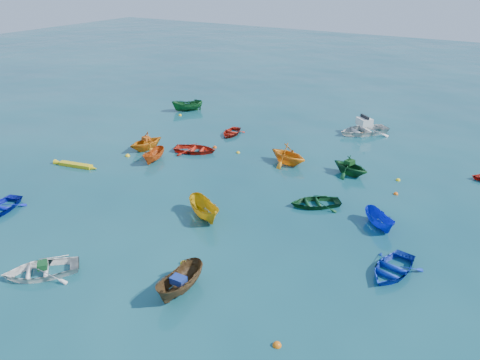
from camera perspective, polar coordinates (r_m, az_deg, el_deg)
The scene contains 29 objects.
ground at distance 27.29m, azimuth -5.44°, elevation -4.57°, with size 160.00×160.00×0.00m, color #0A3B4B.
dinghy_white_near at distance 24.48m, azimuth -22.99°, elevation -10.52°, with size 2.46×3.44×0.71m, color white.
sampan_brown_mid at distance 21.72m, azimuth -7.17°, elevation -13.37°, with size 1.15×3.04×1.18m, color #52381D.
dinghy_blue_se at distance 23.84m, azimuth 17.97°, elevation -10.67°, with size 2.30×3.21×0.67m, color #0E32B8.
dinghy_orange_w at distance 37.73m, azimuth -11.32°, elevation 3.67°, with size 2.52×2.92×1.54m, color orange.
sampan_yellow_mid at distance 27.24m, azimuth -4.32°, elevation -4.58°, with size 1.17×3.10×1.20m, color gold.
dinghy_green_e at distance 28.82m, azimuth 9.12°, elevation -3.08°, with size 2.18×3.05×0.63m, color #10451F.
dinghy_red_nw at distance 36.65m, azimuth -5.48°, elevation 3.41°, with size 2.35×3.29×0.68m, color red.
sampan_orange_n at distance 35.39m, azimuth -10.38°, elevation 2.29°, with size 0.98×2.59×1.00m, color #C34C12.
dinghy_green_n at distance 33.50m, azimuth 13.22°, elevation 0.69°, with size 2.37×2.75×1.45m, color #114920.
sampan_blue_far at distance 27.40m, azimuth 16.53°, elevation -5.46°, with size 0.95×2.53×0.98m, color #102AD2.
dinghy_red_far at distance 40.34m, azimuth -1.08°, elevation 5.57°, with size 1.93×2.69×0.56m, color #AC1C0E.
dinghy_orange_far at distance 34.58m, azimuth 5.83°, elevation 2.04°, with size 2.67×3.10×1.63m, color orange.
sampan_green_far at distance 47.30m, azimuth -6.40°, elevation 8.37°, with size 1.15×3.05×1.18m, color #145623.
kayak_yellow at distance 35.88m, azimuth -19.37°, elevation 1.56°, with size 0.48×3.35×0.32m, color gold, non-canonical shape.
motorboat_white at distance 41.95m, azimuth 14.75°, elevation 5.51°, with size 3.18×4.44×1.52m, color white.
tarp_green_a at distance 24.20m, azimuth -22.95°, elevation -9.54°, with size 0.56×0.43×0.27m, color #124920.
tarp_blue_a at distance 21.18m, azimuth -7.52°, elevation -12.00°, with size 0.64×0.48×0.31m, color navy.
tarp_orange_a at distance 37.44m, azimuth -11.37°, elevation 4.99°, with size 0.58×0.44×0.28m, color #CE5615.
tarp_green_b at distance 33.21m, azimuth 13.22°, elevation 2.13°, with size 0.64×0.49×0.31m, color #0F3F15.
buoy_ye_a at distance 23.47m, azimuth -6.90°, elevation -10.08°, with size 0.33×0.33×0.33m, color yellow.
buoy_or_b at distance 19.18m, azimuth 4.52°, elevation -19.49°, with size 0.35×0.35×0.35m, color orange.
buoy_ye_b at distance 36.71m, azimuth -13.55°, elevation 2.84°, with size 0.37×0.37×0.37m, color yellow.
buoy_or_c at distance 37.40m, azimuth -3.10°, elevation 3.94°, with size 0.35×0.35×0.35m, color #DB4B0B.
buoy_ye_c at distance 36.31m, azimuth -0.24°, elevation 3.32°, with size 0.30×0.30×0.30m, color yellow.
buoy_or_d at distance 31.42m, azimuth 18.46°, elevation -1.66°, with size 0.31×0.31×0.31m, color #FF640D.
buoy_ye_d at distance 45.92m, azimuth -7.32°, elevation 7.81°, with size 0.31×0.31×0.31m, color yellow.
buoy_or_e at distance 41.78m, azimuth 14.55°, elevation 5.45°, with size 0.38×0.38×0.38m, color #DF520C.
buoy_ye_e at distance 33.44m, azimuth 18.70°, elevation -0.06°, with size 0.31×0.31×0.31m, color yellow.
Camera 1 is at (14.40, -18.91, 13.42)m, focal length 35.00 mm.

